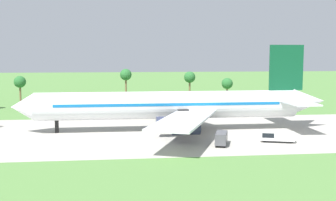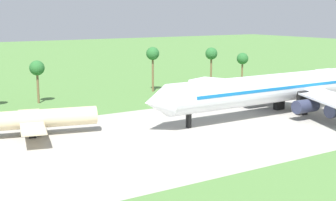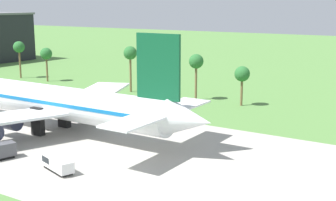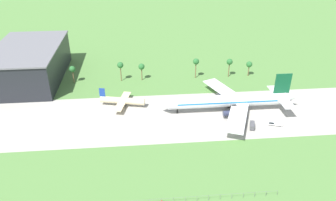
# 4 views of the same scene
# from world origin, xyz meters

# --- Properties ---
(ground_plane) EXTENTS (600.00, 600.00, 0.00)m
(ground_plane) POSITION_xyz_m (0.00, 0.00, 0.00)
(ground_plane) COLOR #517F3D
(taxiway_strip) EXTENTS (320.00, 44.00, 0.02)m
(taxiway_strip) POSITION_xyz_m (0.00, 0.00, 0.01)
(taxiway_strip) COLOR #A8A399
(taxiway_strip) RESTS_ON ground_plane
(jet_airliner) EXTENTS (70.09, 55.68, 19.06)m
(jet_airliner) POSITION_xyz_m (38.04, 2.59, 5.69)
(jet_airliner) COLOR white
(jet_airliner) RESTS_ON ground_plane
(regional_aircraft) EXTENTS (23.00, 20.93, 9.38)m
(regional_aircraft) POSITION_xyz_m (-14.95, 12.19, 3.09)
(regional_aircraft) COLOR beige
(regional_aircraft) RESTS_ON ground_plane
(palm_tree_row) EXTENTS (107.62, 3.60, 12.36)m
(palm_tree_row) POSITION_xyz_m (11.80, 42.46, 8.87)
(palm_tree_row) COLOR brown
(palm_tree_row) RESTS_ON ground_plane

